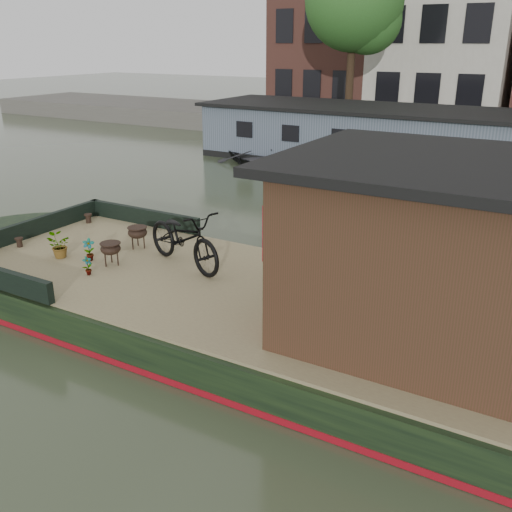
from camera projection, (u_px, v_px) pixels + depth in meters
The scene contains 18 objects.
ground at pixel (284, 337), 9.07m from camera, with size 120.00×120.00×0.00m, color #354028.
houseboat_hull at pixel (214, 303), 9.60m from camera, with size 14.01×4.02×0.60m.
houseboat_deck at pixel (285, 301), 8.85m from camera, with size 11.80×3.80×0.05m, color #8B7F56.
bow_bulwark at pixel (55, 236), 11.16m from camera, with size 3.00×4.00×0.35m.
cabin at pixel (436, 250), 7.38m from camera, with size 4.00×3.50×2.42m.
bicycle at pixel (184, 238), 10.00m from camera, with size 0.70×2.01×1.05m, color black.
potted_plant_a at pixel (89, 250), 10.35m from camera, with size 0.22×0.15×0.42m, color brown.
potted_plant_b at pixel (295, 278), 9.24m from camera, with size 0.18×0.14×0.33m, color brown.
potted_plant_c at pixel (58, 246), 10.48m from camera, with size 0.42×0.36×0.46m, color #AA6E31.
potted_plant_e at pixel (88, 266), 9.72m from camera, with size 0.18×0.12×0.33m, color brown.
brazier_front at pixel (138, 237), 10.98m from camera, with size 0.40×0.40×0.43m, color black, non-canonical shape.
brazier_rear at pixel (111, 254), 10.15m from camera, with size 0.39×0.39×0.42m, color black, non-canonical shape.
bollard_port at pixel (88, 218), 12.55m from camera, with size 0.17×0.17×0.20m, color black.
bollard_stbd at pixel (19, 242), 11.09m from camera, with size 0.16×0.16×0.18m, color black.
dinghy at pixel (260, 155), 21.49m from camera, with size 2.57×3.60×0.75m, color black.
far_houseboat at pixel (468, 145), 20.05m from camera, with size 20.40×4.40×2.11m.
quay at pixel (496, 135), 25.49m from camera, with size 60.00×6.00×0.90m, color #47443F.
tree_left at pixel (358, 5), 25.39m from camera, with size 4.40×4.40×7.40m.
Camera 1 is at (3.65, -7.16, 4.41)m, focal length 40.00 mm.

